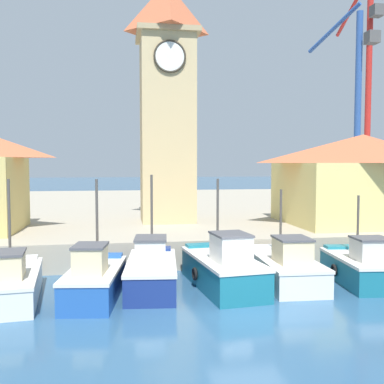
# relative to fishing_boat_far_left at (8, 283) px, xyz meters

# --- Properties ---
(ground_plane) EXTENTS (300.00, 300.00, 0.00)m
(ground_plane) POSITION_rel_fishing_boat_far_left_xyz_m (8.23, -2.51, -0.67)
(ground_plane) COLOR #2D567A
(quay_wharf) EXTENTS (120.00, 40.00, 1.36)m
(quay_wharf) POSITION_rel_fishing_boat_far_left_xyz_m (8.23, 23.60, 0.01)
(quay_wharf) COLOR #A89E89
(quay_wharf) RESTS_ON ground
(fishing_boat_far_left) EXTENTS (2.60, 5.01, 4.37)m
(fishing_boat_far_left) POSITION_rel_fishing_boat_far_left_xyz_m (0.00, 0.00, 0.00)
(fishing_boat_far_left) COLOR silver
(fishing_boat_far_left) RESTS_ON ground
(fishing_boat_left_outer) EXTENTS (2.34, 4.60, 4.35)m
(fishing_boat_left_outer) POSITION_rel_fishing_boat_far_left_xyz_m (3.03, -0.18, 0.06)
(fishing_boat_left_outer) COLOR #2356A8
(fishing_boat_left_outer) RESTS_ON ground
(fishing_boat_left_inner) EXTENTS (2.34, 4.99, 4.48)m
(fishing_boat_left_inner) POSITION_rel_fishing_boat_far_left_xyz_m (5.16, 0.66, 0.08)
(fishing_boat_left_inner) COLOR navy
(fishing_boat_left_inner) RESTS_ON ground
(fishing_boat_mid_left) EXTENTS (2.67, 5.36, 4.32)m
(fishing_boat_mid_left) POSITION_rel_fishing_boat_far_left_xyz_m (7.98, 0.46, 0.12)
(fishing_boat_mid_left) COLOR #196B7F
(fishing_boat_mid_left) RESTS_ON ground
(fishing_boat_center) EXTENTS (2.29, 4.99, 3.84)m
(fishing_boat_center) POSITION_rel_fishing_boat_far_left_xyz_m (10.65, 0.73, 0.02)
(fishing_boat_center) COLOR silver
(fishing_boat_center) RESTS_ON ground
(fishing_boat_mid_right) EXTENTS (2.52, 4.37, 3.59)m
(fishing_boat_mid_right) POSITION_rel_fishing_boat_far_left_xyz_m (13.82, 0.29, 0.03)
(fishing_boat_mid_right) COLOR #196B7F
(fishing_boat_mid_right) RESTS_ON ground
(clock_tower) EXTENTS (3.69, 3.69, 16.10)m
(clock_tower) POSITION_rel_fishing_boat_far_left_xyz_m (6.82, 10.98, 8.35)
(clock_tower) COLOR tan
(clock_tower) RESTS_ON quay_wharf
(warehouse_right) EXTENTS (9.39, 7.37, 5.31)m
(warehouse_right) POSITION_rel_fishing_boat_far_left_xyz_m (18.29, 8.33, 3.40)
(warehouse_right) COLOR #E5D17A
(warehouse_right) RESTS_ON quay_wharf
(port_crane_near) EXTENTS (3.58, 6.75, 17.43)m
(port_crane_near) POSITION_rel_fishing_boat_far_left_xyz_m (24.28, 20.01, 7.04)
(port_crane_near) COLOR navy
(port_crane_near) RESTS_ON quay_wharf
(port_crane_far) EXTENTS (2.00, 9.08, 21.41)m
(port_crane_far) POSITION_rel_fishing_boat_far_left_xyz_m (27.03, 23.17, 8.90)
(port_crane_far) COLOR maroon
(port_crane_far) RESTS_ON quay_wharf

